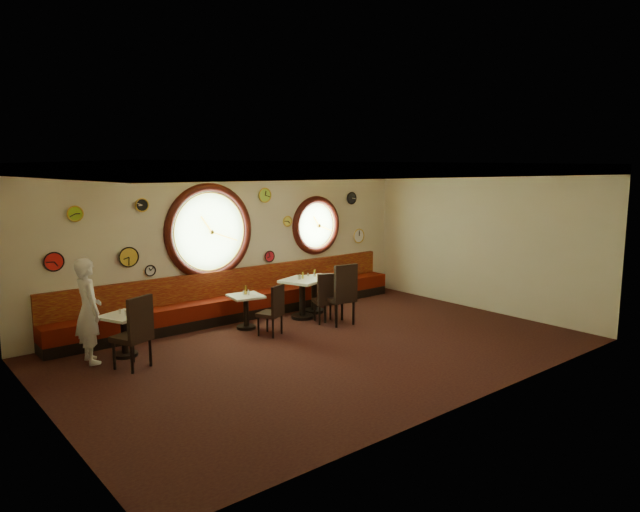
% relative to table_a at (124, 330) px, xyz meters
% --- Properties ---
extents(floor, '(9.00, 6.00, 0.00)m').
position_rel_table_a_xyz_m(floor, '(2.85, -1.86, -0.45)').
color(floor, black).
rests_on(floor, ground).
extents(ceiling, '(9.00, 6.00, 0.02)m').
position_rel_table_a_xyz_m(ceiling, '(2.85, -1.86, 2.75)').
color(ceiling, '#B58833').
rests_on(ceiling, wall_back).
extents(wall_back, '(9.00, 0.02, 3.20)m').
position_rel_table_a_xyz_m(wall_back, '(2.85, 1.14, 1.15)').
color(wall_back, beige).
rests_on(wall_back, floor).
extents(wall_front, '(9.00, 0.02, 3.20)m').
position_rel_table_a_xyz_m(wall_front, '(2.85, -4.86, 1.15)').
color(wall_front, beige).
rests_on(wall_front, floor).
extents(wall_left, '(0.02, 6.00, 3.20)m').
position_rel_table_a_xyz_m(wall_left, '(-1.65, -1.86, 1.15)').
color(wall_left, beige).
rests_on(wall_left, floor).
extents(wall_right, '(0.02, 6.00, 3.20)m').
position_rel_table_a_xyz_m(wall_right, '(7.35, -1.86, 1.15)').
color(wall_right, beige).
rests_on(wall_right, floor).
extents(molding_back, '(9.00, 0.10, 0.18)m').
position_rel_table_a_xyz_m(molding_back, '(2.85, 1.09, 2.66)').
color(molding_back, '#340D09').
rests_on(molding_back, wall_back).
extents(molding_front, '(9.00, 0.10, 0.18)m').
position_rel_table_a_xyz_m(molding_front, '(2.85, -4.81, 2.66)').
color(molding_front, '#340D09').
rests_on(molding_front, wall_back).
extents(molding_left, '(0.10, 6.00, 0.18)m').
position_rel_table_a_xyz_m(molding_left, '(-1.60, -1.86, 2.66)').
color(molding_left, '#340D09').
rests_on(molding_left, wall_back).
extents(molding_right, '(0.10, 6.00, 0.18)m').
position_rel_table_a_xyz_m(molding_right, '(7.30, -1.86, 2.66)').
color(molding_right, '#340D09').
rests_on(molding_right, wall_back).
extents(banquette_base, '(8.00, 0.55, 0.20)m').
position_rel_table_a_xyz_m(banquette_base, '(2.85, 0.86, -0.35)').
color(banquette_base, black).
rests_on(banquette_base, floor).
extents(banquette_seat, '(8.00, 0.55, 0.30)m').
position_rel_table_a_xyz_m(banquette_seat, '(2.85, 0.86, -0.10)').
color(banquette_seat, '#580F07').
rests_on(banquette_seat, banquette_base).
extents(banquette_back, '(8.00, 0.10, 0.55)m').
position_rel_table_a_xyz_m(banquette_back, '(2.85, 1.08, 0.30)').
color(banquette_back, '#65070C').
rests_on(banquette_back, wall_back).
extents(porthole_left_glass, '(1.66, 0.02, 1.66)m').
position_rel_table_a_xyz_m(porthole_left_glass, '(2.25, 1.14, 1.40)').
color(porthole_left_glass, '#98C576').
rests_on(porthole_left_glass, wall_back).
extents(porthole_left_frame, '(1.98, 0.18, 1.98)m').
position_rel_table_a_xyz_m(porthole_left_frame, '(2.25, 1.12, 1.40)').
color(porthole_left_frame, '#340D09').
rests_on(porthole_left_frame, wall_back).
extents(porthole_left_ring, '(1.61, 0.03, 1.61)m').
position_rel_table_a_xyz_m(porthole_left_ring, '(2.25, 1.09, 1.40)').
color(porthole_left_ring, gold).
rests_on(porthole_left_ring, wall_back).
extents(porthole_right_glass, '(1.10, 0.02, 1.10)m').
position_rel_table_a_xyz_m(porthole_right_glass, '(5.05, 1.14, 1.35)').
color(porthole_right_glass, '#98C576').
rests_on(porthole_right_glass, wall_back).
extents(porthole_right_frame, '(1.38, 0.18, 1.38)m').
position_rel_table_a_xyz_m(porthole_right_frame, '(5.05, 1.12, 1.35)').
color(porthole_right_frame, '#340D09').
rests_on(porthole_right_frame, wall_back).
extents(porthole_right_ring, '(1.09, 0.03, 1.09)m').
position_rel_table_a_xyz_m(porthole_right_ring, '(5.05, 1.09, 1.35)').
color(porthole_right_ring, gold).
rests_on(porthole_right_ring, wall_back).
extents(wall_clock_0, '(0.24, 0.03, 0.24)m').
position_rel_table_a_xyz_m(wall_clock_0, '(3.70, 1.10, 0.75)').
color(wall_clock_0, red).
rests_on(wall_clock_0, wall_back).
extents(wall_clock_1, '(0.28, 0.03, 0.28)m').
position_rel_table_a_xyz_m(wall_clock_1, '(6.15, 1.10, 1.95)').
color(wall_clock_1, black).
rests_on(wall_clock_1, wall_back).
extents(wall_clock_2, '(0.34, 0.03, 0.34)m').
position_rel_table_a_xyz_m(wall_clock_2, '(6.40, 1.10, 1.00)').
color(wall_clock_2, white).
rests_on(wall_clock_2, wall_back).
extents(wall_clock_3, '(0.20, 0.03, 0.20)m').
position_rel_table_a_xyz_m(wall_clock_3, '(0.95, 1.10, 0.75)').
color(wall_clock_3, silver).
rests_on(wall_clock_3, wall_back).
extents(wall_clock_4, '(0.36, 0.03, 0.36)m').
position_rel_table_a_xyz_m(wall_clock_4, '(0.55, 1.10, 1.05)').
color(wall_clock_4, gold).
rests_on(wall_clock_4, wall_back).
extents(wall_clock_5, '(0.24, 0.03, 0.24)m').
position_rel_table_a_xyz_m(wall_clock_5, '(0.85, 1.10, 2.00)').
color(wall_clock_5, black).
rests_on(wall_clock_5, wall_back).
extents(wall_clock_6, '(0.22, 0.03, 0.22)m').
position_rel_table_a_xyz_m(wall_clock_6, '(4.20, 1.10, 1.50)').
color(wall_clock_6, '#E5E64C').
rests_on(wall_clock_6, wall_back).
extents(wall_clock_7, '(0.32, 0.03, 0.32)m').
position_rel_table_a_xyz_m(wall_clock_7, '(-0.75, 1.10, 1.10)').
color(wall_clock_7, red).
rests_on(wall_clock_7, wall_back).
extents(wall_clock_8, '(0.26, 0.03, 0.26)m').
position_rel_table_a_xyz_m(wall_clock_8, '(-0.35, 1.10, 1.90)').
color(wall_clock_8, '#98CF29').
rests_on(wall_clock_8, wall_back).
extents(wall_clock_9, '(0.30, 0.03, 0.30)m').
position_rel_table_a_xyz_m(wall_clock_9, '(3.60, 1.10, 2.10)').
color(wall_clock_9, '#ABE447').
rests_on(wall_clock_9, wall_back).
extents(table_a, '(0.85, 0.85, 0.72)m').
position_rel_table_a_xyz_m(table_a, '(0.00, 0.00, 0.00)').
color(table_a, black).
rests_on(table_a, floor).
extents(table_b, '(0.70, 0.70, 0.67)m').
position_rel_table_a_xyz_m(table_b, '(2.47, 0.13, -0.03)').
color(table_b, black).
rests_on(table_b, floor).
extents(table_c, '(0.97, 0.97, 0.83)m').
position_rel_table_a_xyz_m(table_c, '(3.80, 0.04, 0.07)').
color(table_c, black).
rests_on(table_c, floor).
extents(table_d, '(0.84, 0.84, 0.78)m').
position_rel_table_a_xyz_m(table_d, '(4.31, 0.28, 0.04)').
color(table_d, black).
rests_on(table_d, floor).
extents(chair_a, '(0.64, 0.64, 0.73)m').
position_rel_table_a_xyz_m(chair_a, '(-0.08, -0.73, 0.22)').
color(chair_a, black).
rests_on(chair_a, floor).
extents(chair_b, '(0.54, 0.54, 0.60)m').
position_rel_table_a_xyz_m(chair_b, '(2.61, -0.62, 0.10)').
color(chair_b, black).
rests_on(chair_b, floor).
extents(chair_c, '(0.57, 0.57, 0.65)m').
position_rel_table_a_xyz_m(chair_c, '(3.93, -0.59, 0.15)').
color(chair_c, black).
rests_on(chair_c, floor).
extents(chair_d, '(0.59, 0.59, 0.77)m').
position_rel_table_a_xyz_m(chair_d, '(4.10, -0.89, 0.26)').
color(chair_d, black).
rests_on(chair_d, floor).
extents(condiment_a_salt, '(0.03, 0.03, 0.09)m').
position_rel_table_a_xyz_m(condiment_a_salt, '(-0.03, 0.09, 0.31)').
color(condiment_a_salt, silver).
rests_on(condiment_a_salt, table_a).
extents(condiment_b_salt, '(0.03, 0.03, 0.09)m').
position_rel_table_a_xyz_m(condiment_b_salt, '(2.45, 0.17, 0.26)').
color(condiment_b_salt, '#B8B7BC').
rests_on(condiment_b_salt, table_b).
extents(condiment_c_salt, '(0.03, 0.03, 0.09)m').
position_rel_table_a_xyz_m(condiment_c_salt, '(3.73, 0.07, 0.43)').
color(condiment_c_salt, silver).
rests_on(condiment_c_salt, table_c).
extents(condiment_d_salt, '(0.04, 0.04, 0.11)m').
position_rel_table_a_xyz_m(condiment_d_salt, '(4.18, 0.33, 0.38)').
color(condiment_d_salt, '#BCBCC1').
rests_on(condiment_d_salt, table_d).
extents(condiment_a_pepper, '(0.03, 0.03, 0.09)m').
position_rel_table_a_xyz_m(condiment_a_pepper, '(0.01, -0.08, 0.31)').
color(condiment_a_pepper, silver).
rests_on(condiment_a_pepper, table_a).
extents(condiment_b_pepper, '(0.04, 0.04, 0.10)m').
position_rel_table_a_xyz_m(condiment_b_pepper, '(2.53, 0.12, 0.27)').
color(condiment_b_pepper, silver).
rests_on(condiment_b_pepper, table_b).
extents(condiment_c_pepper, '(0.04, 0.04, 0.11)m').
position_rel_table_a_xyz_m(condiment_c_pepper, '(3.77, 0.07, 0.43)').
color(condiment_c_pepper, silver).
rests_on(condiment_c_pepper, table_c).
extents(condiment_d_pepper, '(0.04, 0.04, 0.10)m').
position_rel_table_a_xyz_m(condiment_d_pepper, '(4.33, 0.31, 0.38)').
color(condiment_d_pepper, silver).
rests_on(condiment_d_pepper, table_d).
extents(condiment_a_bottle, '(0.05, 0.05, 0.16)m').
position_rel_table_a_xyz_m(condiment_a_bottle, '(0.10, 0.04, 0.35)').
color(condiment_a_bottle, gold).
rests_on(condiment_a_bottle, table_a).
extents(condiment_b_bottle, '(0.06, 0.06, 0.18)m').
position_rel_table_a_xyz_m(condiment_b_bottle, '(2.51, 0.20, 0.31)').
color(condiment_b_bottle, gold).
rests_on(condiment_b_bottle, table_b).
extents(condiment_c_bottle, '(0.04, 0.04, 0.14)m').
position_rel_table_a_xyz_m(condiment_c_bottle, '(3.86, 0.11, 0.45)').
color(condiment_c_bottle, gold).
rests_on(condiment_c_bottle, table_c).
extents(condiment_d_bottle, '(0.05, 0.05, 0.16)m').
position_rel_table_a_xyz_m(condiment_d_bottle, '(4.35, 0.32, 0.41)').
color(condiment_d_bottle, yellow).
rests_on(condiment_d_bottle, table_d).
extents(waiter, '(0.42, 0.64, 1.72)m').
position_rel_table_a_xyz_m(waiter, '(-0.54, 0.06, 0.41)').
color(waiter, white).
rests_on(waiter, floor).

